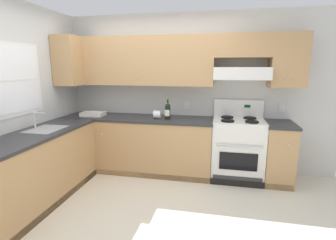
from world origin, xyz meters
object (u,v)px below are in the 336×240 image
at_px(bowl, 93,115).
at_px(stove, 237,149).
at_px(wine_bottle, 168,111).
at_px(paper_towel_roll, 157,114).

bearing_deg(bowl, stove, 0.98).
distance_m(stove, wine_bottle, 1.22).
height_order(bowl, paper_towel_roll, paper_towel_roll).
bearing_deg(stove, wine_bottle, -176.09).
height_order(wine_bottle, paper_towel_roll, wine_bottle).
distance_m(stove, bowl, 2.40).
relative_size(stove, paper_towel_roll, 9.64).
height_order(stove, paper_towel_roll, stove).
bearing_deg(paper_towel_roll, wine_bottle, -11.47).
xyz_separation_m(bowl, paper_towel_roll, (1.11, 0.00, 0.04)).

